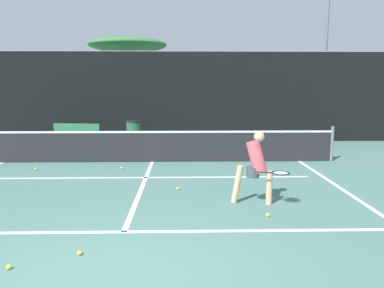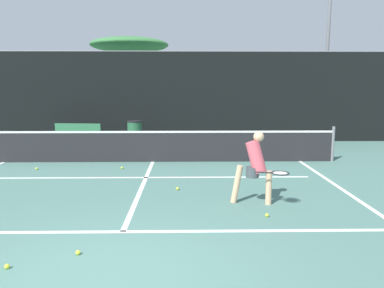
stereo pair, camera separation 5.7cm
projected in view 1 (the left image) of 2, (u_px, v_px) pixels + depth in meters
The scene contains 21 objects.
ground_plane at pixel (102, 287), 4.33m from camera, with size 100.00×100.00×0.00m, color #4C756B.
court_baseline_near at pixel (124, 232), 5.94m from camera, with size 11.00×0.10×0.01m, color white.
court_service_line at pixel (146, 177), 9.44m from camera, with size 8.25×0.10×0.01m, color white.
court_center_mark at pixel (143, 186), 8.67m from camera, with size 0.10×5.51×0.01m, color white.
court_sideline_right at pixel (335, 185), 8.77m from camera, with size 0.10×6.51×0.01m, color white.
net at pixel (152, 145), 11.31m from camera, with size 11.09×0.09×1.07m.
fence_back at pixel (160, 97), 15.20m from camera, with size 24.00×0.06×3.67m.
player_practicing at pixel (256, 165), 7.25m from camera, with size 1.09×0.63×1.44m.
tennis_ball_scattered_0 at pixel (268, 215), 6.63m from camera, with size 0.07×0.07×0.07m, color #D1E033.
tennis_ball_scattered_1 at pixel (80, 253), 5.13m from camera, with size 0.07×0.07×0.07m, color #D1E033.
tennis_ball_scattered_4 at pixel (178, 189), 8.32m from camera, with size 0.07×0.07×0.07m, color #D1E033.
tennis_ball_scattered_5 at pixel (36, 169), 10.29m from camera, with size 0.07×0.07×0.07m, color #D1E033.
tennis_ball_scattered_6 at pixel (121, 168), 10.40m from camera, with size 0.07×0.07×0.07m, color #D1E033.
tennis_ball_scattered_7 at pixel (9, 267), 4.73m from camera, with size 0.07×0.07×0.07m, color #D1E033.
courtside_bench at pixel (76, 134), 14.25m from camera, with size 1.82×0.56×0.86m.
trash_bin at pixel (134, 133), 14.27m from camera, with size 0.57×0.57×0.97m.
parked_car at pixel (84, 119), 19.41m from camera, with size 1.65×4.11×1.40m.
floodlight_mast at pixel (328, 10), 17.87m from camera, with size 1.10×0.24×9.38m.
tree_west at pixel (312, 68), 21.54m from camera, with size 3.29×3.29×3.79m.
tree_mid at pixel (128, 46), 23.58m from camera, with size 4.92×4.92×5.28m.
building_far at pixel (171, 85), 29.55m from camera, with size 36.00×2.40×4.72m, color beige.
Camera 1 is at (0.95, -4.04, 2.31)m, focal length 35.00 mm.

